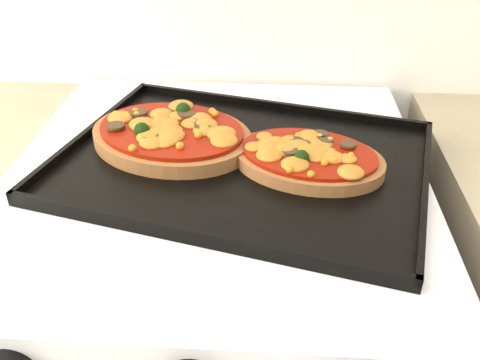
# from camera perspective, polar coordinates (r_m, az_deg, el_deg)

# --- Properties ---
(baking_tray) EXTENTS (0.58, 0.48, 0.02)m
(baking_tray) POSITION_cam_1_polar(r_m,az_deg,el_deg) (0.76, 0.26, 2.17)
(baking_tray) COLOR black
(baking_tray) RESTS_ON stove
(pizza_left) EXTENTS (0.29, 0.26, 0.04)m
(pizza_left) POSITION_cam_1_polar(r_m,az_deg,el_deg) (0.80, -7.34, 4.93)
(pizza_left) COLOR brown
(pizza_left) RESTS_ON baking_tray
(pizza_right) EXTENTS (0.24, 0.20, 0.03)m
(pizza_right) POSITION_cam_1_polar(r_m,az_deg,el_deg) (0.74, 7.33, 2.50)
(pizza_right) COLOR brown
(pizza_right) RESTS_ON baking_tray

